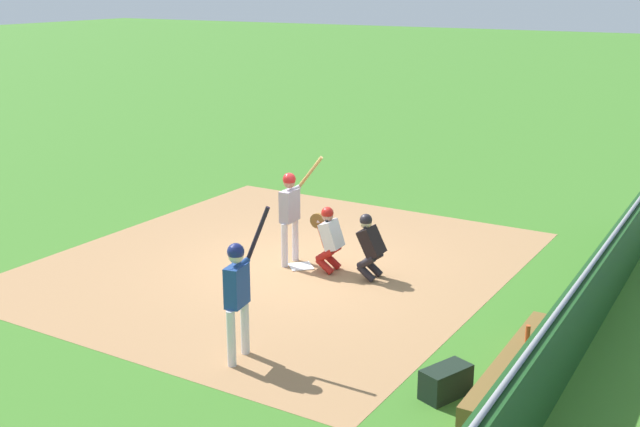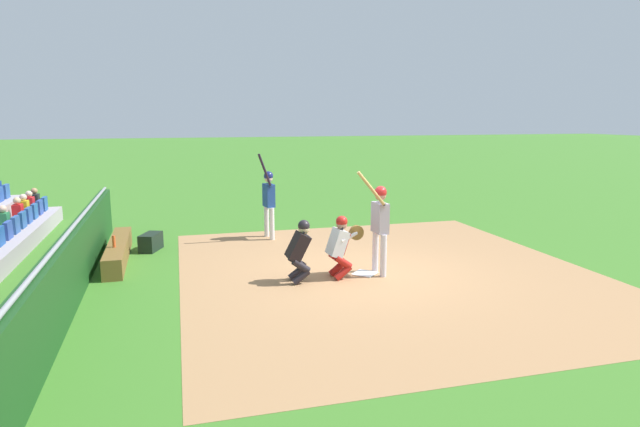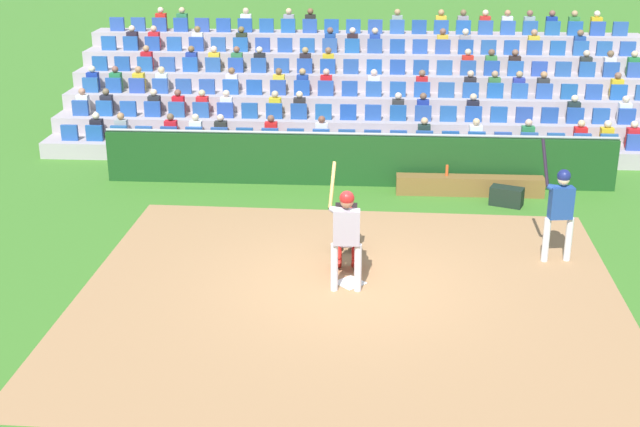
# 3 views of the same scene
# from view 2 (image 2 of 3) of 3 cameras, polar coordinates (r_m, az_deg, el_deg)

# --- Properties ---
(ground_plane) EXTENTS (160.00, 160.00, 0.00)m
(ground_plane) POSITION_cam_2_polar(r_m,az_deg,el_deg) (11.17, 4.87, -6.54)
(ground_plane) COLOR #3C7525
(infield_dirt_patch) EXTENTS (9.66, 8.73, 0.01)m
(infield_dirt_patch) POSITION_cam_2_polar(r_m,az_deg,el_deg) (11.36, 7.24, -6.28)
(infield_dirt_patch) COLOR #A7794F
(infield_dirt_patch) RESTS_ON ground_plane
(home_plate_marker) EXTENTS (0.62, 0.62, 0.02)m
(home_plate_marker) POSITION_cam_2_polar(r_m,az_deg,el_deg) (11.17, 4.88, -6.46)
(home_plate_marker) COLOR white
(home_plate_marker) RESTS_ON infield_dirt_patch
(batter_at_plate) EXTENTS (0.60, 0.74, 2.21)m
(batter_at_plate) POSITION_cam_2_polar(r_m,az_deg,el_deg) (10.93, 6.48, -0.64)
(batter_at_plate) COLOR silver
(batter_at_plate) RESTS_ON ground_plane
(catcher_crouching) EXTENTS (0.48, 0.73, 1.31)m
(catcher_crouching) POSITION_cam_2_polar(r_m,az_deg,el_deg) (10.71, 2.23, -3.23)
(catcher_crouching) COLOR #B01C16
(catcher_crouching) RESTS_ON ground_plane
(home_plate_umpire) EXTENTS (0.46, 0.48, 1.27)m
(home_plate_umpire) POSITION_cam_2_polar(r_m,az_deg,el_deg) (10.45, -2.20, -3.76)
(home_plate_umpire) COLOR black
(home_plate_umpire) RESTS_ON ground_plane
(dugout_wall) EXTENTS (12.12, 0.24, 1.30)m
(dugout_wall) POSITION_cam_2_polar(r_m,az_deg,el_deg) (10.43, -25.21, -5.18)
(dugout_wall) COLOR #184319
(dugout_wall) RESTS_ON ground_plane
(dugout_bench) EXTENTS (3.40, 0.40, 0.44)m
(dugout_bench) POSITION_cam_2_polar(r_m,az_deg,el_deg) (12.98, -20.97, -3.80)
(dugout_bench) COLOR brown
(dugout_bench) RESTS_ON ground_plane
(water_bottle_on_bench) EXTENTS (0.07, 0.07, 0.26)m
(water_bottle_on_bench) POSITION_cam_2_polar(r_m,az_deg,el_deg) (12.38, -21.39, -2.83)
(water_bottle_on_bench) COLOR #D55124
(water_bottle_on_bench) RESTS_ON dugout_bench
(equipment_duffel_bag) EXTENTS (0.80, 0.60, 0.42)m
(equipment_duffel_bag) POSITION_cam_2_polar(r_m,az_deg,el_deg) (13.67, -17.82, -2.95)
(equipment_duffel_bag) COLOR black
(equipment_duffel_bag) RESTS_ON ground_plane
(on_deck_batter) EXTENTS (0.71, 0.49, 2.33)m
(on_deck_batter) POSITION_cam_2_polar(r_m,az_deg,el_deg) (14.23, -5.57, 1.82)
(on_deck_batter) COLOR silver
(on_deck_batter) RESTS_ON ground_plane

